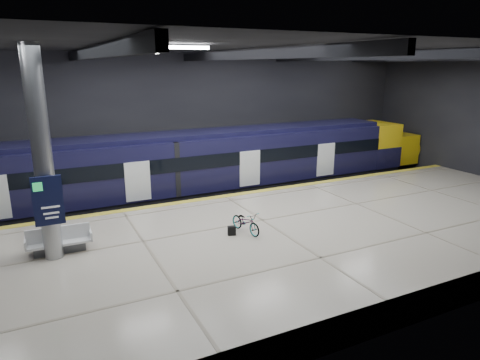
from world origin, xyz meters
TOP-DOWN VIEW (x-y plane):
  - ground at (0.00, 0.00)m, footprint 30.00×30.00m
  - room_shell at (-0.00, 0.00)m, footprint 30.10×16.10m
  - platform at (0.00, -2.50)m, footprint 30.00×11.00m
  - safety_strip at (0.00, 2.75)m, footprint 30.00×0.40m
  - rails at (0.00, 5.50)m, footprint 30.00×1.52m
  - train at (0.84, 5.50)m, footprint 29.40×2.84m
  - bench at (-7.79, -0.66)m, footprint 2.14×0.94m
  - bicycle at (-1.24, -1.90)m, footprint 0.88×1.70m
  - pannier_bag at (-1.84, -1.90)m, footprint 0.34×0.26m
  - info_column at (-8.00, -1.03)m, footprint 0.90×0.78m

SIDE VIEW (x-z plane):
  - ground at x=0.00m, z-range 0.00..0.00m
  - rails at x=0.00m, z-range 0.00..0.16m
  - platform at x=0.00m, z-range 0.00..1.10m
  - safety_strip at x=0.00m, z-range 1.10..1.11m
  - pannier_bag at x=-1.84m, z-range 1.10..1.45m
  - bench at x=-7.79m, z-range 0.96..1.90m
  - bicycle at x=-1.24m, z-range 1.10..1.95m
  - train at x=0.84m, z-range 0.16..3.95m
  - info_column at x=-8.00m, z-range 1.01..7.91m
  - room_shell at x=0.00m, z-range 1.69..9.74m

